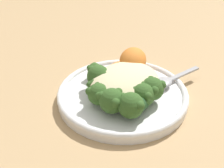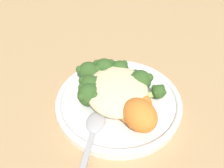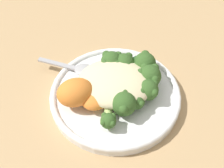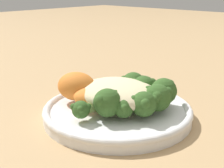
{
  "view_description": "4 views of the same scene",
  "coord_description": "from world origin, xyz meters",
  "views": [
    {
      "loc": [
        0.36,
        0.27,
        0.34
      ],
      "look_at": [
        -0.0,
        -0.03,
        0.03
      ],
      "focal_mm": 50.0,
      "sensor_mm": 36.0,
      "label": 1
    },
    {
      "loc": [
        -0.3,
        0.02,
        0.32
      ],
      "look_at": [
        -0.0,
        0.0,
        0.05
      ],
      "focal_mm": 35.0,
      "sensor_mm": 36.0,
      "label": 2
    },
    {
      "loc": [
        0.02,
        -0.37,
        0.46
      ],
      "look_at": [
        -0.02,
        -0.03,
        0.06
      ],
      "focal_mm": 50.0,
      "sensor_mm": 36.0,
      "label": 3
    },
    {
      "loc": [
        0.3,
        -0.36,
        0.21
      ],
      "look_at": [
        -0.02,
        -0.02,
        0.06
      ],
      "focal_mm": 50.0,
      "sensor_mm": 36.0,
      "label": 4
    }
  ],
  "objects": [
    {
      "name": "ground_plane",
      "position": [
        0.0,
        0.0,
        0.0
      ],
      "size": [
        4.0,
        4.0,
        0.0
      ],
      "primitive_type": "plane",
      "color": "tan"
    },
    {
      "name": "spoon",
      "position": [
        -0.08,
        0.04,
        0.03
      ],
      "size": [
        0.12,
        0.05,
        0.01
      ],
      "rotation": [
        0.0,
        0.0,
        2.9
      ],
      "color": "#A3A3A8",
      "rests_on": "plate"
    },
    {
      "name": "broccoli_stalk_1",
      "position": [
        0.0,
        -0.05,
        0.04
      ],
      "size": [
        0.07,
        0.09,
        0.04
      ],
      "rotation": [
        0.0,
        0.0,
        -0.96
      ],
      "color": "#9EBC66",
      "rests_on": "plate"
    },
    {
      "name": "broccoli_stalk_7",
      "position": [
        -0.02,
        0.04,
        0.04
      ],
      "size": [
        0.04,
        0.1,
        0.04
      ],
      "rotation": [
        0.0,
        0.0,
        1.55
      ],
      "color": "#9EBC66",
      "rests_on": "plate"
    },
    {
      "name": "broccoli_stalk_0",
      "position": [
        -0.02,
        -0.06,
        0.03
      ],
      "size": [
        0.03,
        0.11,
        0.03
      ],
      "rotation": [
        0.0,
        0.0,
        -1.47
      ],
      "color": "#9EBC66",
      "rests_on": "plate"
    },
    {
      "name": "broccoli_stalk_3",
      "position": [
        0.03,
        -0.02,
        0.04
      ],
      "size": [
        0.12,
        0.04,
        0.04
      ],
      "rotation": [
        0.0,
        0.0,
        -0.13
      ],
      "color": "#9EBC66",
      "rests_on": "plate"
    },
    {
      "name": "kale_tuft",
      "position": [
        0.02,
        0.04,
        0.04
      ],
      "size": [
        0.04,
        0.04,
        0.03
      ],
      "color": "#234723",
      "rests_on": "plate"
    },
    {
      "name": "broccoli_stalk_2",
      "position": [
        0.01,
        -0.03,
        0.03
      ],
      "size": [
        0.08,
        0.06,
        0.03
      ],
      "rotation": [
        0.0,
        0.0,
        -0.56
      ],
      "color": "#9EBC66",
      "rests_on": "plate"
    },
    {
      "name": "sweet_potato_chunk_1",
      "position": [
        -0.04,
        -0.04,
        0.04
      ],
      "size": [
        0.08,
        0.08,
        0.03
      ],
      "primitive_type": "ellipsoid",
      "rotation": [
        0.0,
        0.0,
        4.04
      ],
      "color": "orange",
      "rests_on": "plate"
    },
    {
      "name": "broccoli_stalk_6",
      "position": [
        -0.0,
        0.04,
        0.04
      ],
      "size": [
        0.06,
        0.08,
        0.04
      ],
      "rotation": [
        0.0,
        0.0,
        1.11
      ],
      "color": "#9EBC66",
      "rests_on": "plate"
    },
    {
      "name": "sweet_potato_chunk_0",
      "position": [
        -0.07,
        -0.03,
        0.04
      ],
      "size": [
        0.05,
        0.05,
        0.03
      ],
      "primitive_type": "ellipsoid",
      "rotation": [
        0.0,
        0.0,
        1.88
      ],
      "color": "orange",
      "rests_on": "plate"
    },
    {
      "name": "broccoli_stalk_4",
      "position": [
        0.04,
        0.01,
        0.04
      ],
      "size": [
        0.12,
        0.06,
        0.04
      ],
      "rotation": [
        0.0,
        0.0,
        0.29
      ],
      "color": "#9EBC66",
      "rests_on": "plate"
    },
    {
      "name": "plate",
      "position": [
        -0.01,
        -0.01,
        0.01
      ],
      "size": [
        0.24,
        0.24,
        0.02
      ],
      "color": "white",
      "rests_on": "ground_plane"
    },
    {
      "name": "sweet_potato_chunk_2",
      "position": [
        -0.08,
        -0.04,
        0.05
      ],
      "size": [
        0.08,
        0.07,
        0.05
      ],
      "primitive_type": "ellipsoid",
      "rotation": [
        0.0,
        0.0,
        0.43
      ],
      "color": "orange",
      "rests_on": "plate"
    },
    {
      "name": "quinoa_mound",
      "position": [
        -0.01,
        -0.01,
        0.04
      ],
      "size": [
        0.13,
        0.11,
        0.04
      ],
      "primitive_type": "ellipsoid",
      "color": "beige",
      "rests_on": "plate"
    },
    {
      "name": "broccoli_stalk_5",
      "position": [
        0.03,
        0.04,
        0.04
      ],
      "size": [
        0.1,
        0.09,
        0.04
      ],
      "rotation": [
        0.0,
        0.0,
        0.7
      ],
      "color": "#9EBC66",
      "rests_on": "plate"
    }
  ]
}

